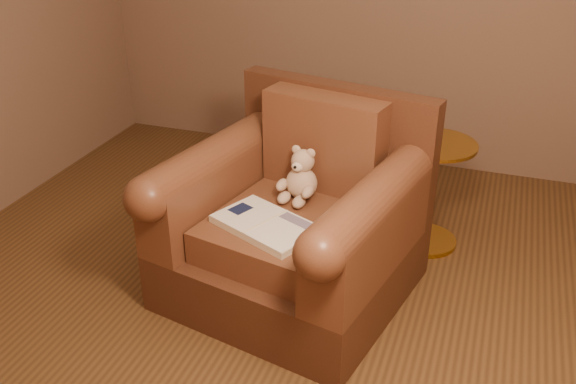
% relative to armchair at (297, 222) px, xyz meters
% --- Properties ---
extents(floor, '(4.00, 4.00, 0.00)m').
position_rel_armchair_xyz_m(floor, '(-0.03, -0.24, -0.38)').
color(floor, brown).
rests_on(floor, ground).
extents(armchair, '(1.28, 1.24, 0.98)m').
position_rel_armchair_xyz_m(armchair, '(0.00, 0.00, 0.00)').
color(armchair, '#462617').
rests_on(armchair, floor).
extents(teddy_bear, '(0.20, 0.23, 0.28)m').
position_rel_armchair_xyz_m(teddy_bear, '(-0.01, 0.10, 0.19)').
color(teddy_bear, tan).
rests_on(teddy_bear, armchair).
extents(guidebook, '(0.55, 0.46, 0.04)m').
position_rel_armchair_xyz_m(guidebook, '(-0.07, -0.24, 0.11)').
color(guidebook, beige).
rests_on(guidebook, armchair).
extents(side_table, '(0.45, 0.45, 0.63)m').
position_rel_armchair_xyz_m(side_table, '(0.58, 0.65, -0.04)').
color(side_table, gold).
rests_on(side_table, floor).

